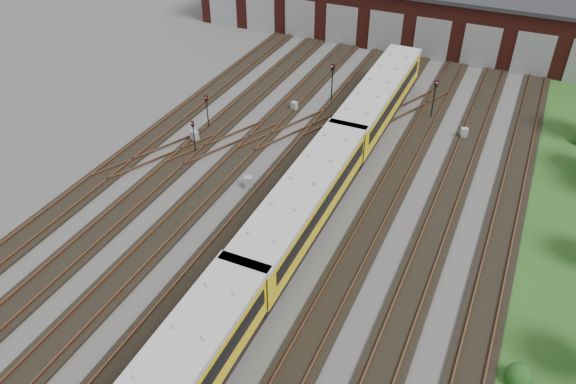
% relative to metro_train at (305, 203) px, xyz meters
% --- Properties ---
extents(ground, '(120.00, 120.00, 0.00)m').
position_rel_metro_train_xyz_m(ground, '(-2.00, -2.74, -2.09)').
color(ground, '#4E4B48').
rests_on(ground, ground).
extents(track_network, '(30.40, 70.00, 0.33)m').
position_rel_metro_train_xyz_m(track_network, '(-2.17, -2.16, -1.99)').
color(track_network, black).
rests_on(track_network, ground).
extents(maintenance_shed, '(51.00, 12.50, 6.35)m').
position_rel_metro_train_xyz_m(maintenance_shed, '(-2.01, 37.23, 1.11)').
color(maintenance_shed, '#4E1913').
rests_on(maintenance_shed, ground).
extents(metro_train, '(3.09, 48.67, 3.44)m').
position_rel_metro_train_xyz_m(metro_train, '(0.00, 0.00, 0.00)').
color(metro_train, black).
rests_on(metro_train, ground).
extents(signal_mast_0, '(0.26, 0.25, 3.08)m').
position_rel_metro_train_xyz_m(signal_mast_0, '(-12.62, 8.79, -0.12)').
color(signal_mast_0, black).
rests_on(signal_mast_0, ground).
extents(signal_mast_1, '(0.22, 0.21, 2.87)m').
position_rel_metro_train_xyz_m(signal_mast_1, '(-11.52, 4.94, -0.27)').
color(signal_mast_1, black).
rests_on(signal_mast_1, ground).
extents(signal_mast_2, '(0.32, 0.31, 3.81)m').
position_rel_metro_train_xyz_m(signal_mast_2, '(-4.82, 17.50, 0.33)').
color(signal_mast_2, black).
rests_on(signal_mast_2, ground).
extents(signal_mast_3, '(0.32, 0.30, 3.61)m').
position_rel_metro_train_xyz_m(signal_mast_3, '(4.18, 18.40, 0.21)').
color(signal_mast_3, black).
rests_on(signal_mast_3, ground).
extents(relay_cabinet_0, '(0.73, 0.67, 0.99)m').
position_rel_metro_train_xyz_m(relay_cabinet_0, '(-12.51, 6.41, -1.60)').
color(relay_cabinet_0, '#9EA0A3').
rests_on(relay_cabinet_0, ground).
extents(relay_cabinet_1, '(0.59, 0.52, 0.86)m').
position_rel_metro_train_xyz_m(relay_cabinet_1, '(-7.30, 14.74, -1.66)').
color(relay_cabinet_1, '#9EA0A3').
rests_on(relay_cabinet_1, ground).
extents(relay_cabinet_2, '(0.71, 0.66, 0.94)m').
position_rel_metro_train_xyz_m(relay_cabinet_2, '(-5.47, 2.52, -1.62)').
color(relay_cabinet_2, '#9EA0A3').
rests_on(relay_cabinet_2, ground).
extents(relay_cabinet_3, '(0.73, 0.68, 0.97)m').
position_rel_metro_train_xyz_m(relay_cabinet_3, '(0.29, 12.44, -1.61)').
color(relay_cabinet_3, '#9EA0A3').
rests_on(relay_cabinet_3, ground).
extents(relay_cabinet_4, '(0.68, 0.63, 0.92)m').
position_rel_metro_train_xyz_m(relay_cabinet_4, '(7.41, 16.19, -1.64)').
color(relay_cabinet_4, '#9EA0A3').
rests_on(relay_cabinet_4, ground).
extents(bush_0, '(1.31, 1.31, 1.31)m').
position_rel_metro_train_xyz_m(bush_0, '(14.18, -6.52, -1.44)').
color(bush_0, '#174112').
rests_on(bush_0, ground).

